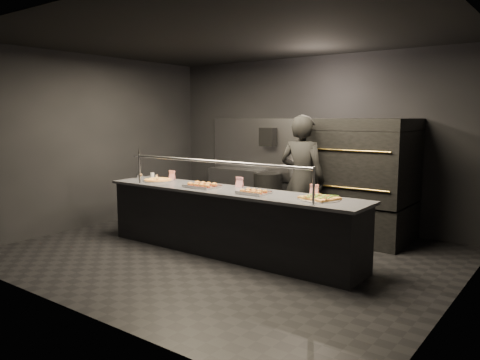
{
  "coord_description": "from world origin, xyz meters",
  "views": [
    {
      "loc": [
        4.02,
        -5.1,
        1.94
      ],
      "look_at": [
        0.06,
        0.2,
        1.04
      ],
      "focal_mm": 35.0,
      "sensor_mm": 36.0,
      "label": 1
    }
  ],
  "objects_px": {
    "towel_dispenser": "(268,137)",
    "square_pizza": "(319,198)",
    "trash_bin": "(267,196)",
    "worker": "(302,180)",
    "round_pizza": "(158,180)",
    "beer_tap": "(140,169)",
    "slider_tray_a": "(202,185)",
    "fire_extinguisher": "(293,164)",
    "service_counter": "(228,221)",
    "slider_tray_b": "(254,192)",
    "pizza_oven": "(362,179)",
    "prep_shelf": "(237,191)"
  },
  "relations": [
    {
      "from": "slider_tray_b",
      "to": "worker",
      "type": "bearing_deg",
      "value": 86.83
    },
    {
      "from": "worker",
      "to": "square_pizza",
      "type": "bearing_deg",
      "value": 125.16
    },
    {
      "from": "towel_dispenser",
      "to": "slider_tray_b",
      "type": "xyz_separation_m",
      "value": [
        1.4,
        -2.48,
        -0.61
      ]
    },
    {
      "from": "towel_dispenser",
      "to": "round_pizza",
      "type": "relative_size",
      "value": 0.7
    },
    {
      "from": "slider_tray_a",
      "to": "worker",
      "type": "bearing_deg",
      "value": 49.15
    },
    {
      "from": "slider_tray_b",
      "to": "square_pizza",
      "type": "height_order",
      "value": "slider_tray_b"
    },
    {
      "from": "pizza_oven",
      "to": "trash_bin",
      "type": "bearing_deg",
      "value": 170.88
    },
    {
      "from": "beer_tap",
      "to": "worker",
      "type": "height_order",
      "value": "worker"
    },
    {
      "from": "fire_extinguisher",
      "to": "trash_bin",
      "type": "height_order",
      "value": "fire_extinguisher"
    },
    {
      "from": "trash_bin",
      "to": "fire_extinguisher",
      "type": "bearing_deg",
      "value": 22.01
    },
    {
      "from": "slider_tray_a",
      "to": "fire_extinguisher",
      "type": "bearing_deg",
      "value": 88.02
    },
    {
      "from": "service_counter",
      "to": "fire_extinguisher",
      "type": "relative_size",
      "value": 8.12
    },
    {
      "from": "round_pizza",
      "to": "slider_tray_b",
      "type": "distance_m",
      "value": 1.95
    },
    {
      "from": "beer_tap",
      "to": "slider_tray_a",
      "type": "bearing_deg",
      "value": -5.85
    },
    {
      "from": "service_counter",
      "to": "trash_bin",
      "type": "height_order",
      "value": "service_counter"
    },
    {
      "from": "beer_tap",
      "to": "square_pizza",
      "type": "xyz_separation_m",
      "value": [
        3.35,
        -0.05,
        -0.13
      ]
    },
    {
      "from": "trash_bin",
      "to": "worker",
      "type": "height_order",
      "value": "worker"
    },
    {
      "from": "towel_dispenser",
      "to": "beer_tap",
      "type": "xyz_separation_m",
      "value": [
        -1.05,
        -2.29,
        -0.48
      ]
    },
    {
      "from": "round_pizza",
      "to": "square_pizza",
      "type": "height_order",
      "value": "square_pizza"
    },
    {
      "from": "round_pizza",
      "to": "service_counter",
      "type": "bearing_deg",
      "value": -1.43
    },
    {
      "from": "service_counter",
      "to": "trash_bin",
      "type": "bearing_deg",
      "value": 109.71
    },
    {
      "from": "pizza_oven",
      "to": "worker",
      "type": "xyz_separation_m",
      "value": [
        -0.63,
        -0.8,
        0.02
      ]
    },
    {
      "from": "service_counter",
      "to": "trash_bin",
      "type": "relative_size",
      "value": 4.67
    },
    {
      "from": "round_pizza",
      "to": "slider_tray_b",
      "type": "xyz_separation_m",
      "value": [
        1.95,
        -0.12,
        0.01
      ]
    },
    {
      "from": "round_pizza",
      "to": "worker",
      "type": "xyz_separation_m",
      "value": [
        2.02,
        1.07,
        0.05
      ]
    },
    {
      "from": "slider_tray_a",
      "to": "square_pizza",
      "type": "xyz_separation_m",
      "value": [
        1.83,
        0.11,
        -0.01
      ]
    },
    {
      "from": "trash_bin",
      "to": "service_counter",
      "type": "bearing_deg",
      "value": -70.29
    },
    {
      "from": "beer_tap",
      "to": "trash_bin",
      "type": "xyz_separation_m",
      "value": [
        1.15,
        2.12,
        -0.63
      ]
    },
    {
      "from": "fire_extinguisher",
      "to": "slider_tray_b",
      "type": "bearing_deg",
      "value": -71.13
    },
    {
      "from": "beer_tap",
      "to": "trash_bin",
      "type": "distance_m",
      "value": 2.5
    },
    {
      "from": "service_counter",
      "to": "worker",
      "type": "bearing_deg",
      "value": 62.83
    },
    {
      "from": "towel_dispenser",
      "to": "slider_tray_b",
      "type": "height_order",
      "value": "towel_dispenser"
    },
    {
      "from": "prep_shelf",
      "to": "trash_bin",
      "type": "bearing_deg",
      "value": -7.08
    },
    {
      "from": "fire_extinguisher",
      "to": "square_pizza",
      "type": "height_order",
      "value": "fire_extinguisher"
    },
    {
      "from": "slider_tray_a",
      "to": "square_pizza",
      "type": "distance_m",
      "value": 1.84
    },
    {
      "from": "service_counter",
      "to": "square_pizza",
      "type": "height_order",
      "value": "service_counter"
    },
    {
      "from": "round_pizza",
      "to": "trash_bin",
      "type": "distance_m",
      "value": 2.33
    },
    {
      "from": "prep_shelf",
      "to": "slider_tray_b",
      "type": "relative_size",
      "value": 2.98
    },
    {
      "from": "round_pizza",
      "to": "square_pizza",
      "type": "relative_size",
      "value": 0.96
    },
    {
      "from": "prep_shelf",
      "to": "worker",
      "type": "height_order",
      "value": "worker"
    },
    {
      "from": "fire_extinguisher",
      "to": "prep_shelf",
      "type": "bearing_deg",
      "value": -176.34
    },
    {
      "from": "pizza_oven",
      "to": "towel_dispenser",
      "type": "bearing_deg",
      "value": 166.86
    },
    {
      "from": "slider_tray_b",
      "to": "beer_tap",
      "type": "bearing_deg",
      "value": 175.65
    },
    {
      "from": "towel_dispenser",
      "to": "slider_tray_a",
      "type": "xyz_separation_m",
      "value": [
        0.47,
        -2.45,
        -0.6
      ]
    },
    {
      "from": "round_pizza",
      "to": "worker",
      "type": "bearing_deg",
      "value": 27.87
    },
    {
      "from": "fire_extinguisher",
      "to": "beer_tap",
      "type": "distance_m",
      "value": 2.8
    },
    {
      "from": "fire_extinguisher",
      "to": "round_pizza",
      "type": "height_order",
      "value": "fire_extinguisher"
    },
    {
      "from": "towel_dispenser",
      "to": "square_pizza",
      "type": "xyz_separation_m",
      "value": [
        2.3,
        -2.34,
        -0.61
      ]
    },
    {
      "from": "service_counter",
      "to": "slider_tray_a",
      "type": "bearing_deg",
      "value": -172.83
    },
    {
      "from": "service_counter",
      "to": "round_pizza",
      "type": "relative_size",
      "value": 8.25
    }
  ]
}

